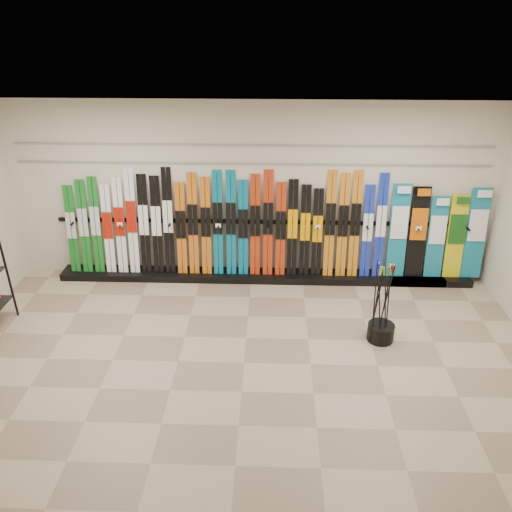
{
  "coord_description": "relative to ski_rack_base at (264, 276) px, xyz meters",
  "views": [
    {
      "loc": [
        0.34,
        -5.28,
        4.31
      ],
      "look_at": [
        0.13,
        1.0,
        1.1
      ],
      "focal_mm": 35.0,
      "sensor_mm": 36.0,
      "label": 1
    }
  ],
  "objects": [
    {
      "name": "floor",
      "position": [
        -0.22,
        -2.28,
        -0.06
      ],
      "size": [
        8.0,
        8.0,
        0.0
      ],
      "primitive_type": "plane",
      "color": "#87705D",
      "rests_on": "ground"
    },
    {
      "name": "back_wall",
      "position": [
        -0.22,
        0.22,
        1.44
      ],
      "size": [
        8.0,
        0.0,
        8.0
      ],
      "primitive_type": "plane",
      "rotation": [
        1.57,
        0.0,
        0.0
      ],
      "color": "beige",
      "rests_on": "floor"
    },
    {
      "name": "ceiling",
      "position": [
        -0.22,
        -2.28,
        2.94
      ],
      "size": [
        8.0,
        8.0,
        0.0
      ],
      "primitive_type": "plane",
      "rotation": [
        3.14,
        0.0,
        0.0
      ],
      "color": "silver",
      "rests_on": "back_wall"
    },
    {
      "name": "ski_rack_base",
      "position": [
        0.0,
        0.0,
        0.0
      ],
      "size": [
        8.0,
        0.4,
        0.12
      ],
      "primitive_type": "cube",
      "color": "black",
      "rests_on": "floor"
    },
    {
      "name": "skis",
      "position": [
        -0.66,
        0.08,
        0.9
      ],
      "size": [
        5.37,
        0.29,
        1.81
      ],
      "color": "#177120",
      "rests_on": "ski_rack_base"
    },
    {
      "name": "snowboards",
      "position": [
        2.87,
        0.08,
        0.81
      ],
      "size": [
        1.6,
        0.24,
        1.58
      ],
      "color": "#14728C",
      "rests_on": "ski_rack_base"
    },
    {
      "name": "pole_bin",
      "position": [
        1.69,
        -1.69,
        0.07
      ],
      "size": [
        0.38,
        0.38,
        0.25
      ],
      "primitive_type": "cylinder",
      "color": "black",
      "rests_on": "floor"
    },
    {
      "name": "ski_poles",
      "position": [
        1.64,
        -1.7,
        0.55
      ],
      "size": [
        0.26,
        0.24,
        1.18
      ],
      "color": "black",
      "rests_on": "pole_bin"
    },
    {
      "name": "slatwall_rail_0",
      "position": [
        -0.22,
        0.2,
        1.94
      ],
      "size": [
        7.6,
        0.02,
        0.03
      ],
      "primitive_type": "cube",
      "color": "gray",
      "rests_on": "back_wall"
    },
    {
      "name": "slatwall_rail_1",
      "position": [
        -0.22,
        0.2,
        2.24
      ],
      "size": [
        7.6,
        0.02,
        0.03
      ],
      "primitive_type": "cube",
      "color": "gray",
      "rests_on": "back_wall"
    }
  ]
}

